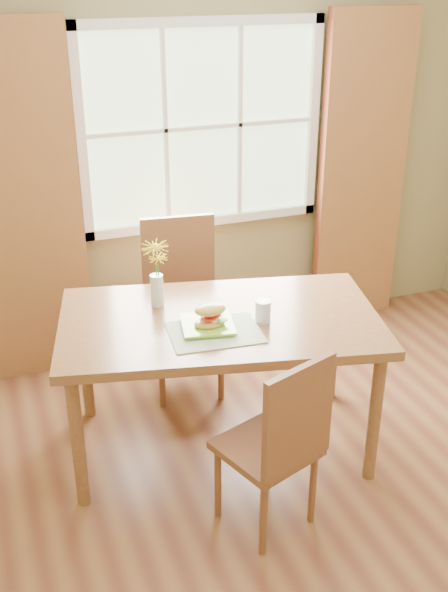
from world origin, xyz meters
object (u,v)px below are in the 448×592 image
dining_table (220,332)px  croissant_sandwich (210,316)px  chair_near (279,439)px  flower_vase (156,268)px  water_glass (263,312)px  chair_far (182,297)px

dining_table → croissant_sandwich: 0.21m
dining_table → croissant_sandwich: bearing=-117.6°
chair_near → flower_vase: bearing=87.4°
croissant_sandwich → flower_vase: (-0.17, 0.36, 0.14)m
chair_near → water_glass: bearing=55.0°
chair_near → water_glass: size_ratio=8.04×
croissant_sandwich → dining_table: bearing=48.0°
chair_far → croissant_sandwich: 0.87m
chair_near → dining_table: bearing=72.8°
chair_far → flower_vase: size_ratio=3.02×
flower_vase → water_glass: bearing=-39.5°
dining_table → water_glass: (0.19, -0.12, 0.14)m
dining_table → flower_vase: 0.47m
croissant_sandwich → water_glass: size_ratio=1.44×
chair_near → croissant_sandwich: (-0.12, 0.59, 0.36)m
dining_table → croissant_sandwich: croissant_sandwich is taller
croissant_sandwich → water_glass: croissant_sandwich is taller
dining_table → chair_near: bearing=-74.9°
croissant_sandwich → water_glass: bearing=-4.1°
chair_far → croissant_sandwich: bearing=-90.0°
chair_far → flower_vase: 0.68m
chair_near → chair_far: chair_far is taller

